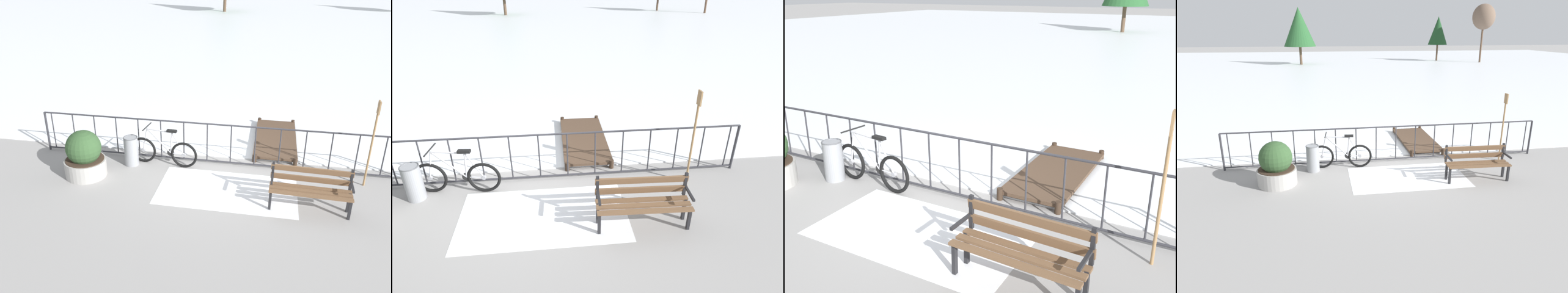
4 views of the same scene
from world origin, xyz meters
TOP-DOWN VIEW (x-y plane):
  - ground_plane at (0.00, 0.00)m, footprint 160.00×160.00m
  - frozen_pond at (0.00, 28.40)m, footprint 80.00×56.00m
  - snow_patch at (0.35, -1.20)m, footprint 3.01×1.65m
  - railing_fence at (0.00, 0.00)m, footprint 9.06×0.06m
  - bicycle_near_railing at (-1.31, -0.26)m, footprint 1.71×0.52m
  - park_bench at (2.05, -1.55)m, footprint 1.62×0.54m
  - trash_bin at (-2.09, -0.40)m, footprint 0.35×0.35m
  - oar_upright at (3.33, -0.40)m, footprint 0.04×0.16m
  - wooden_dock at (1.36, 1.59)m, footprint 1.10×2.67m

SIDE VIEW (x-z plane):
  - ground_plane at x=0.00m, z-range 0.00..0.00m
  - snow_patch at x=0.35m, z-range 0.00..0.01m
  - frozen_pond at x=0.00m, z-range 0.00..0.03m
  - wooden_dock at x=1.36m, z-range 0.02..0.22m
  - bicycle_near_railing at x=-1.31m, z-range -0.12..0.86m
  - trash_bin at x=-2.09m, z-range 0.01..0.74m
  - park_bench at x=2.05m, z-range 0.07..0.96m
  - railing_fence at x=0.00m, z-range 0.02..1.09m
  - oar_upright at x=3.33m, z-range 0.15..2.13m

